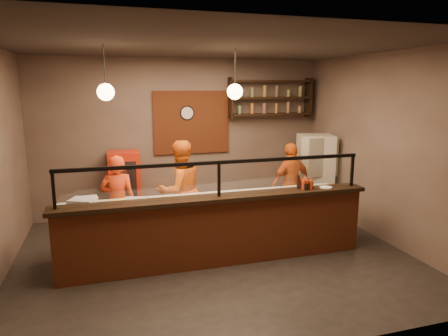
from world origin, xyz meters
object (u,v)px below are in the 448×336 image
object	(u,v)px
pepper_mill	(298,182)
wall_clock	(187,113)
cook_left	(118,201)
cook_mid	(180,190)
fridge	(314,175)
condiment_caddy	(306,186)
pizza_dough	(182,201)
red_cooler	(125,187)
cook_right	(291,183)

from	to	relation	value
pepper_mill	wall_clock	bearing A→B (deg)	114.19
cook_left	cook_mid	distance (m)	1.05
cook_mid	wall_clock	bearing A→B (deg)	-123.56
fridge	condiment_caddy	bearing A→B (deg)	-105.81
cook_left	pizza_dough	distance (m)	1.19
red_cooler	condiment_caddy	size ratio (longest dim) A/B	7.68
fridge	red_cooler	distance (m)	3.88
condiment_caddy	pepper_mill	bearing A→B (deg)	160.43
pizza_dough	pepper_mill	size ratio (longest dim) A/B	2.51
wall_clock	cook_mid	xyz separation A→B (m)	(-0.46, -1.56, -1.23)
cook_left	condiment_caddy	size ratio (longest dim) A/B	8.47
cook_left	condiment_caddy	world-z (taller)	cook_left
fridge	cook_mid	bearing A→B (deg)	-150.64
pizza_dough	condiment_caddy	distance (m)	1.95
fridge	pizza_dough	size ratio (longest dim) A/B	2.99
condiment_caddy	cook_right	bearing A→B (deg)	72.11
cook_mid	pizza_dough	bearing A→B (deg)	64.52
fridge	pizza_dough	distance (m)	3.39
cook_left	red_cooler	bearing A→B (deg)	-91.18
cook_right	pizza_dough	size ratio (longest dim) A/B	2.82
cook_left	condiment_caddy	distance (m)	3.06
wall_clock	pepper_mill	distance (m)	3.09
cook_right	pizza_dough	distance (m)	2.62
cook_mid	cook_right	xyz separation A→B (m)	(2.26, 0.32, -0.09)
cook_mid	red_cooler	bearing A→B (deg)	-72.20
wall_clock	pizza_dough	distance (m)	2.68
cook_right	fridge	xyz separation A→B (m)	(0.70, 0.33, 0.05)
red_cooler	pizza_dough	size ratio (longest dim) A/B	2.52
pepper_mill	cook_left	bearing A→B (deg)	158.11
pepper_mill	pizza_dough	bearing A→B (deg)	168.66
wall_clock	pizza_dough	xyz separation A→B (m)	(-0.57, -2.33, -1.19)
fridge	wall_clock	bearing A→B (deg)	177.06
pepper_mill	fridge	bearing A→B (deg)	54.08
wall_clock	cook_left	bearing A→B (deg)	-133.10
red_cooler	condiment_caddy	distance (m)	3.61
wall_clock	cook_right	xyz separation A→B (m)	(1.80, -1.24, -1.32)
condiment_caddy	pepper_mill	size ratio (longest dim) A/B	0.82
cook_right	condiment_caddy	distance (m)	1.60
wall_clock	pepper_mill	xyz separation A→B (m)	(1.21, -2.69, -0.93)
fridge	pizza_dough	world-z (taller)	fridge
wall_clock	condiment_caddy	bearing A→B (deg)	-64.17
pepper_mill	condiment_caddy	bearing A→B (deg)	-19.57
cook_right	pizza_dough	xyz separation A→B (m)	(-2.38, -1.10, 0.12)
red_cooler	pepper_mill	bearing A→B (deg)	-41.80
cook_left	cook_right	bearing A→B (deg)	-167.30
cook_mid	pepper_mill	size ratio (longest dim) A/B	7.87
cook_mid	red_cooler	size ratio (longest dim) A/B	1.24
cook_mid	pizza_dough	xyz separation A→B (m)	(-0.11, -0.78, 0.04)
condiment_caddy	cook_left	bearing A→B (deg)	158.20
wall_clock	red_cooler	size ratio (longest dim) A/B	0.21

